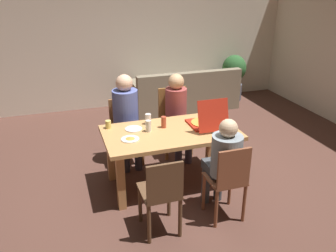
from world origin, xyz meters
name	(u,v)px	position (x,y,z in m)	size (l,w,h in m)	color
ground_plane	(170,183)	(0.00, 0.00, 0.00)	(20.00, 20.00, 0.00)	#53332A
back_wall	(118,38)	(0.00, 3.24, 1.36)	(7.12, 0.12, 2.72)	beige
dining_table	(171,139)	(0.00, 0.00, 0.63)	(1.63, 0.91, 0.74)	tan
chair_0	(228,179)	(0.34, -0.90, 0.51)	(0.38, 0.38, 0.91)	brown
person_0	(224,159)	(0.34, -0.76, 0.69)	(0.33, 0.51, 1.16)	#3E4247
chair_1	(174,119)	(0.34, 0.86, 0.52)	(0.45, 0.38, 0.99)	#92602E
person_1	(177,110)	(0.34, 0.72, 0.72)	(0.31, 0.54, 1.23)	#3C384E
chair_2	(125,128)	(-0.39, 0.86, 0.48)	(0.42, 0.45, 0.88)	#955D34
person_2	(126,113)	(-0.39, 0.73, 0.76)	(0.35, 0.53, 1.28)	#343445
chair_3	(162,194)	(-0.39, -0.90, 0.49)	(0.38, 0.42, 0.89)	brown
pizza_box_0	(206,122)	(0.47, 0.01, 0.80)	(0.39, 0.49, 0.40)	#B52615
plate_0	(130,139)	(-0.52, -0.09, 0.75)	(0.21, 0.21, 0.03)	white
plate_1	(134,129)	(-0.42, 0.19, 0.75)	(0.21, 0.21, 0.01)	white
drinking_glass_0	(164,122)	(-0.05, 0.13, 0.81)	(0.06, 0.06, 0.14)	#B1452D
drinking_glass_1	(108,124)	(-0.71, 0.32, 0.79)	(0.07, 0.07, 0.10)	#E4CC63
drinking_glass_2	(148,126)	(-0.26, 0.07, 0.81)	(0.07, 0.07, 0.14)	silver
drinking_glass_3	(148,119)	(-0.20, 0.30, 0.81)	(0.07, 0.07, 0.14)	silver
couch	(185,95)	(1.17, 2.59, 0.28)	(2.08, 0.83, 0.81)	gray
potted_plant	(234,75)	(2.34, 2.78, 0.56)	(0.50, 0.50, 0.97)	#505361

